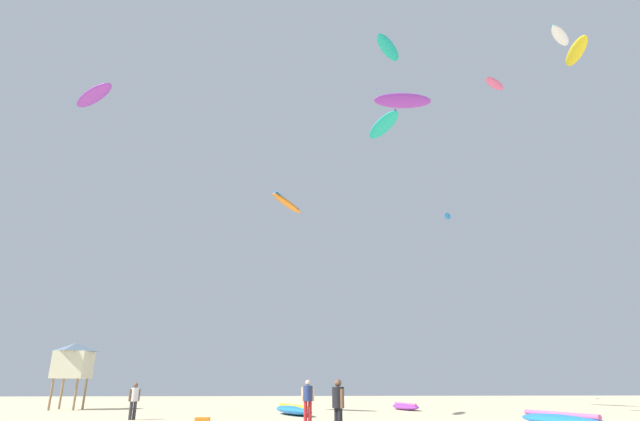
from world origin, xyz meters
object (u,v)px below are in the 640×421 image
(kite_grounded_near, at_px, (293,410))
(kite_aloft_1, at_px, (383,125))
(person_midground, at_px, (134,398))
(person_left, at_px, (308,397))
(kite_grounded_far, at_px, (560,419))
(kite_aloft_3, at_px, (388,48))
(kite_aloft_0, at_px, (448,216))
(kite_aloft_5, at_px, (287,203))
(kite_aloft_7, at_px, (94,96))
(kite_aloft_2, at_px, (402,101))
(person_foreground, at_px, (338,403))
(kite_grounded_mid, at_px, (405,407))
(kite_aloft_4, at_px, (576,51))
(kite_aloft_8, at_px, (560,36))
(lifeguard_tower, at_px, (74,360))
(kite_aloft_6, at_px, (494,84))

(kite_grounded_near, distance_m, kite_aloft_1, 21.87)
(person_midground, height_order, person_left, person_left)
(kite_grounded_far, height_order, kite_aloft_3, kite_aloft_3)
(kite_aloft_0, height_order, kite_aloft_5, kite_aloft_0)
(kite_aloft_7, bearing_deg, kite_aloft_2, -4.39)
(person_foreground, xyz_separation_m, kite_grounded_near, (-1.24, 11.38, -0.74))
(kite_grounded_mid, bearing_deg, kite_aloft_7, -164.60)
(kite_aloft_0, xyz_separation_m, kite_aloft_4, (6.21, -17.58, 8.79))
(person_foreground, height_order, person_midground, person_foreground)
(person_left, bearing_deg, kite_grounded_mid, 139.06)
(kite_grounded_mid, bearing_deg, kite_aloft_3, -98.05)
(kite_aloft_0, relative_size, kite_aloft_3, 0.61)
(person_foreground, height_order, kite_aloft_7, kite_aloft_7)
(kite_aloft_8, bearing_deg, lifeguard_tower, 167.74)
(kite_aloft_1, bearing_deg, kite_aloft_3, -83.10)
(kite_aloft_2, xyz_separation_m, kite_aloft_5, (-7.05, -0.01, -7.06))
(lifeguard_tower, bearing_deg, person_foreground, -48.79)
(person_midground, relative_size, person_left, 0.93)
(person_left, height_order, kite_aloft_1, kite_aloft_1)
(person_foreground, relative_size, kite_aloft_6, 0.63)
(kite_aloft_5, bearing_deg, kite_grounded_far, -27.42)
(kite_grounded_mid, height_order, kite_grounded_far, kite_grounded_far)
(person_foreground, relative_size, person_midground, 1.06)
(lifeguard_tower, distance_m, kite_aloft_0, 38.70)
(lifeguard_tower, relative_size, kite_aloft_3, 1.19)
(person_left, height_order, kite_grounded_mid, person_left)
(person_left, height_order, kite_aloft_0, kite_aloft_0)
(person_midground, xyz_separation_m, kite_aloft_1, (14.20, 7.93, 19.56))
(kite_grounded_far, relative_size, kite_aloft_5, 1.32)
(person_foreground, distance_m, kite_aloft_1, 25.97)
(kite_aloft_4, bearing_deg, kite_grounded_mid, 178.08)
(person_foreground, xyz_separation_m, kite_aloft_0, (15.91, 33.40, 18.16))
(kite_aloft_1, relative_size, kite_aloft_6, 1.69)
(lifeguard_tower, distance_m, kite_aloft_7, 17.32)
(kite_aloft_5, height_order, kite_aloft_7, kite_aloft_7)
(kite_grounded_far, distance_m, kite_aloft_3, 28.27)
(kite_grounded_near, distance_m, lifeguard_tower, 16.10)
(kite_grounded_far, distance_m, kite_aloft_0, 35.95)
(kite_aloft_5, bearing_deg, kite_aloft_0, 53.66)
(person_foreground, height_order, kite_aloft_3, kite_aloft_3)
(person_foreground, relative_size, kite_aloft_7, 0.46)
(person_midground, bearing_deg, kite_aloft_6, -105.89)
(person_left, height_order, kite_grounded_near, person_left)
(kite_grounded_near, relative_size, lifeguard_tower, 1.11)
(person_midground, height_order, kite_aloft_7, kite_aloft_7)
(person_foreground, bearing_deg, kite_grounded_far, -5.02)
(lifeguard_tower, distance_m, kite_aloft_2, 27.27)
(kite_aloft_3, height_order, kite_aloft_8, kite_aloft_3)
(person_foreground, relative_size, kite_aloft_2, 0.47)
(kite_aloft_6, distance_m, kite_aloft_8, 9.60)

